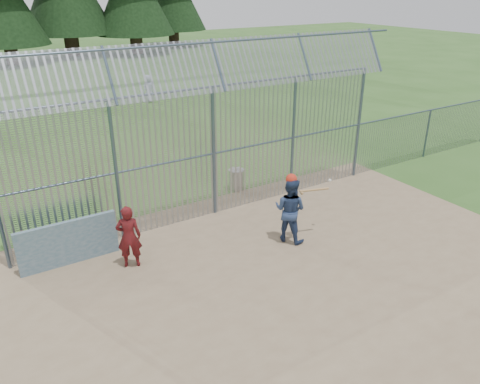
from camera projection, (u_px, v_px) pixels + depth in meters
ground at (280, 264)px, 12.15m from camera, size 120.00×120.00×0.00m
dirt_infield at (292, 273)px, 11.76m from camera, size 14.00×10.00×0.02m
dugout_wall at (69, 243)px, 11.94m from camera, size 2.50×0.12×1.20m
batter at (290, 210)px, 12.91m from camera, size 1.06×1.14×1.88m
onlooker at (129, 237)px, 11.74m from camera, size 0.72×0.61×1.69m
bg_kid_standing at (149, 89)px, 28.39m from camera, size 0.92×0.74×1.64m
bg_kid_seated at (108, 104)px, 26.26m from camera, size 0.56×0.24×0.95m
batting_gear at (295, 181)px, 12.60m from camera, size 1.52×0.46×0.62m
trash_can at (236, 179)px, 16.42m from camera, size 0.56×0.56×0.82m
backstop_fence at (265, 133)px, 14.72m from camera, size 20.09×0.81×5.30m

